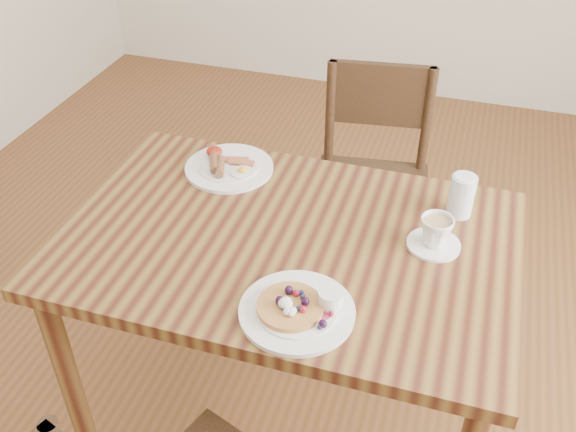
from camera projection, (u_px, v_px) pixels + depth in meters
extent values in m
plane|color=brown|center=(288.00, 410.00, 2.15)|extent=(5.00, 5.00, 0.00)
cube|color=brown|center=(288.00, 243.00, 1.71)|extent=(1.20, 0.80, 0.04)
cylinder|color=brown|center=(70.00, 382.00, 1.81)|extent=(0.06, 0.06, 0.71)
cylinder|color=brown|center=(479.00, 300.00, 2.07)|extent=(0.06, 0.06, 0.71)
cylinder|color=brown|center=(174.00, 237.00, 2.33)|extent=(0.06, 0.06, 0.71)
cube|color=#382414|center=(370.00, 193.00, 2.38)|extent=(0.47, 0.47, 0.04)
cylinder|color=#382414|center=(314.00, 267.00, 2.41)|extent=(0.04, 0.04, 0.43)
cylinder|color=#382414|center=(411.00, 278.00, 2.36)|extent=(0.04, 0.04, 0.43)
cylinder|color=#382414|center=(326.00, 210.00, 2.69)|extent=(0.04, 0.04, 0.43)
cylinder|color=#382414|center=(412.00, 219.00, 2.64)|extent=(0.04, 0.04, 0.43)
cylinder|color=#382414|center=(427.00, 123.00, 2.37)|extent=(0.04, 0.04, 0.43)
cylinder|color=#382414|center=(330.00, 115.00, 2.42)|extent=(0.04, 0.04, 0.43)
cube|color=#382414|center=(380.00, 95.00, 2.35)|extent=(0.38, 0.08, 0.24)
cylinder|color=white|center=(297.00, 311.00, 1.47)|extent=(0.27, 0.27, 0.01)
cylinder|color=white|center=(297.00, 309.00, 1.47)|extent=(0.19, 0.19, 0.01)
cylinder|color=#B22D59|center=(319.00, 310.00, 1.46)|extent=(0.07, 0.07, 0.00)
cylinder|color=#C68C47|center=(290.00, 306.00, 1.47)|extent=(0.16, 0.16, 0.01)
ellipsoid|color=white|center=(287.00, 302.00, 1.45)|extent=(0.03, 0.03, 0.02)
ellipsoid|color=white|center=(290.00, 312.00, 1.43)|extent=(0.02, 0.02, 0.01)
cylinder|color=white|center=(331.00, 298.00, 1.47)|extent=(0.06, 0.06, 0.04)
cylinder|color=#591E07|center=(331.00, 293.00, 1.46)|extent=(0.05, 0.05, 0.00)
sphere|color=black|center=(305.00, 300.00, 1.46)|extent=(0.02, 0.02, 0.02)
sphere|color=#1E234C|center=(308.00, 297.00, 1.47)|extent=(0.01, 0.01, 0.01)
sphere|color=#1E234C|center=(305.00, 290.00, 1.49)|extent=(0.01, 0.01, 0.01)
sphere|color=#B21938|center=(296.00, 293.00, 1.48)|extent=(0.02, 0.02, 0.02)
sphere|color=black|center=(289.00, 291.00, 1.48)|extent=(0.02, 0.02, 0.02)
sphere|color=#1E234C|center=(281.00, 296.00, 1.48)|extent=(0.01, 0.01, 0.01)
sphere|color=black|center=(288.00, 300.00, 1.46)|extent=(0.02, 0.02, 0.02)
sphere|color=#1E234C|center=(289.00, 306.00, 1.45)|extent=(0.01, 0.01, 0.01)
sphere|color=#1E234C|center=(296.00, 311.00, 1.44)|extent=(0.01, 0.01, 0.01)
sphere|color=#B21938|center=(301.00, 304.00, 1.45)|extent=(0.02, 0.02, 0.02)
sphere|color=#1E234C|center=(320.00, 327.00, 1.41)|extent=(0.01, 0.01, 0.01)
sphere|color=#B21938|center=(330.00, 316.00, 1.44)|extent=(0.01, 0.01, 0.01)
sphere|color=black|center=(332.00, 303.00, 1.47)|extent=(0.02, 0.02, 0.02)
sphere|color=#1E234C|center=(325.00, 292.00, 1.50)|extent=(0.01, 0.01, 0.01)
cylinder|color=white|center=(229.00, 168.00, 1.96)|extent=(0.27, 0.27, 0.01)
cylinder|color=white|center=(229.00, 166.00, 1.96)|extent=(0.19, 0.19, 0.01)
cylinder|color=brown|center=(214.00, 163.00, 1.94)|extent=(0.06, 0.10, 0.03)
cylinder|color=brown|center=(220.00, 167.00, 1.92)|extent=(0.06, 0.10, 0.03)
cube|color=maroon|center=(236.00, 159.00, 1.97)|extent=(0.08, 0.04, 0.01)
cube|color=maroon|center=(241.00, 162.00, 1.95)|extent=(0.08, 0.03, 0.01)
cylinder|color=white|center=(242.00, 172.00, 1.92)|extent=(0.07, 0.07, 0.00)
ellipsoid|color=yellow|center=(242.00, 169.00, 1.91)|extent=(0.03, 0.03, 0.01)
ellipsoid|color=#A5190F|center=(214.00, 151.00, 1.99)|extent=(0.05, 0.05, 0.03)
cylinder|color=white|center=(433.00, 244.00, 1.67)|extent=(0.14, 0.14, 0.01)
imported|color=white|center=(436.00, 231.00, 1.64)|extent=(0.12, 0.12, 0.08)
cylinder|color=tan|center=(437.00, 222.00, 1.63)|extent=(0.07, 0.07, 0.00)
cylinder|color=silver|center=(462.00, 196.00, 1.75)|extent=(0.07, 0.07, 0.12)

